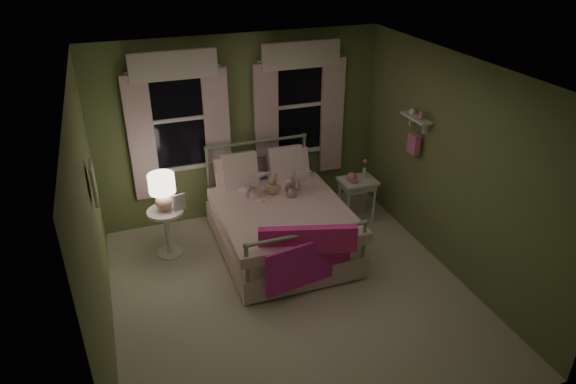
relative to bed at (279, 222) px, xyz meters
name	(u,v)px	position (x,y,z in m)	size (l,w,h in m)	color
room_shell	(293,196)	(-0.17, -0.98, 0.92)	(4.20, 4.20, 4.20)	beige
bed	(279,222)	(0.00, 0.00, 0.00)	(1.58, 2.04, 1.18)	white
pink_throw	(308,249)	(0.00, -1.03, 0.23)	(1.09, 0.40, 0.71)	#F42F92
child_left	(248,173)	(-0.28, 0.42, 0.56)	(0.27, 0.18, 0.75)	#F7D1DD
child_right	(288,167)	(0.28, 0.42, 0.56)	(0.36, 0.28, 0.75)	#F7D1DD
book_left	(253,180)	(-0.28, 0.17, 0.58)	(0.20, 0.27, 0.03)	beige
book_right	(295,177)	(0.28, 0.17, 0.54)	(0.20, 0.27, 0.02)	beige
teddy_bear	(272,186)	(0.00, 0.26, 0.41)	(0.23, 0.18, 0.31)	tan
nightstand_left	(167,226)	(-1.40, 0.33, 0.03)	(0.46, 0.46, 0.65)	white
table_lamp	(162,189)	(-1.40, 0.33, 0.57)	(0.32, 0.32, 0.49)	#F1A78E
book_nightstand	(174,211)	(-1.30, 0.25, 0.27)	(0.16, 0.22, 0.02)	beige
nightstand_right	(358,186)	(1.27, 0.29, 0.17)	(0.50, 0.40, 0.64)	white
pink_toy	(352,177)	(1.17, 0.28, 0.32)	(0.14, 0.19, 0.14)	pink
bud_vase	(365,168)	(1.39, 0.34, 0.41)	(0.06, 0.06, 0.28)	white
window_left	(178,115)	(-1.02, 1.05, 1.24)	(1.34, 0.13, 1.96)	black
window_right	(300,101)	(0.68, 1.05, 1.24)	(1.34, 0.13, 1.96)	black
wall_shelf	(415,131)	(1.73, -0.28, 1.14)	(0.15, 0.50, 0.60)	white
framed_picture	(93,183)	(-2.12, -0.38, 1.12)	(0.03, 0.32, 0.42)	beige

